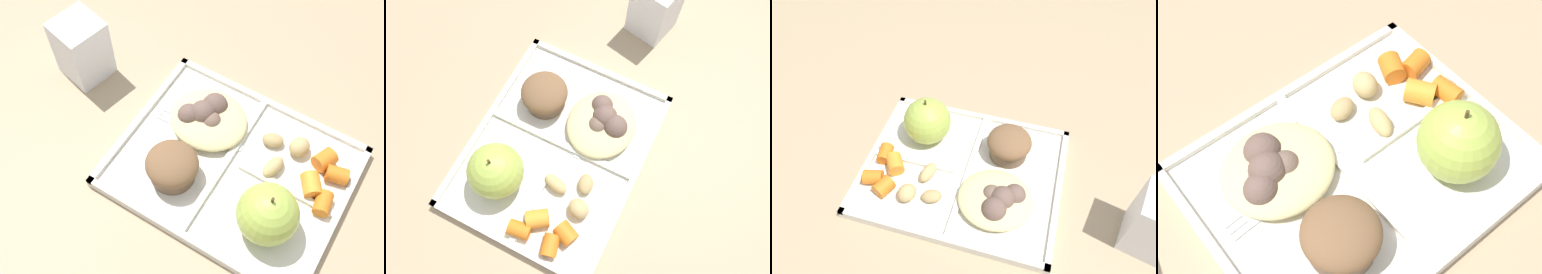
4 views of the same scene
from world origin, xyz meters
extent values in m
plane|color=tan|center=(0.00, 0.00, 0.00)|extent=(6.00, 6.00, 0.00)
cube|color=silver|center=(0.00, 0.00, 0.01)|extent=(0.33, 0.26, 0.01)
cube|color=silver|center=(0.00, -0.13, 0.01)|extent=(0.33, 0.01, 0.01)
cube|color=silver|center=(0.00, 0.13, 0.01)|extent=(0.33, 0.01, 0.01)
cube|color=silver|center=(-0.16, 0.00, 0.01)|extent=(0.01, 0.26, 0.01)
cube|color=silver|center=(0.16, 0.00, 0.01)|extent=(0.01, 0.26, 0.01)
cube|color=silver|center=(0.01, 0.00, 0.01)|extent=(0.01, 0.24, 0.01)
cube|color=silver|center=(-0.08, -0.01, 0.01)|extent=(0.15, 0.01, 0.01)
sphere|color=#A8C14C|center=(-0.08, 0.06, 0.05)|extent=(0.08, 0.08, 0.08)
cylinder|color=#4C381E|center=(-0.08, 0.06, 0.10)|extent=(0.00, 0.00, 0.01)
cylinder|color=brown|center=(0.07, 0.06, 0.02)|extent=(0.06, 0.06, 0.03)
ellipsoid|color=brown|center=(0.07, 0.06, 0.05)|extent=(0.07, 0.07, 0.04)
cylinder|color=orange|center=(-0.13, -0.06, 0.02)|extent=(0.04, 0.03, 0.02)
cylinder|color=orange|center=(-0.14, -0.01, 0.02)|extent=(0.03, 0.03, 0.02)
cylinder|color=orange|center=(-0.11, -0.03, 0.02)|extent=(0.04, 0.04, 0.03)
cylinder|color=orange|center=(-0.11, -0.07, 0.02)|extent=(0.04, 0.04, 0.03)
ellipsoid|color=tan|center=(-0.07, -0.07, 0.02)|extent=(0.04, 0.04, 0.03)
ellipsoid|color=tan|center=(-0.03, -0.07, 0.02)|extent=(0.04, 0.03, 0.02)
ellipsoid|color=tan|center=(-0.05, -0.03, 0.02)|extent=(0.03, 0.04, 0.02)
ellipsoid|color=beige|center=(0.07, -0.04, 0.02)|extent=(0.12, 0.11, 0.02)
sphere|color=brown|center=(0.07, -0.07, 0.03)|extent=(0.04, 0.04, 0.04)
sphere|color=brown|center=(0.08, -0.05, 0.03)|extent=(0.04, 0.04, 0.04)
sphere|color=brown|center=(0.09, -0.03, 0.03)|extent=(0.04, 0.04, 0.04)
sphere|color=#755B4C|center=(0.06, -0.04, 0.03)|extent=(0.03, 0.03, 0.03)
cube|color=white|center=(0.05, -0.03, 0.01)|extent=(0.09, 0.02, 0.00)
cube|color=white|center=(0.10, -0.02, 0.01)|extent=(0.03, 0.02, 0.00)
cylinder|color=white|center=(0.13, -0.03, 0.01)|extent=(0.02, 0.00, 0.00)
cylinder|color=white|center=(0.13, -0.02, 0.01)|extent=(0.02, 0.00, 0.00)
cylinder|color=white|center=(0.13, -0.01, 0.01)|extent=(0.02, 0.00, 0.00)
cube|color=white|center=(0.29, -0.04, 0.05)|extent=(0.08, 0.08, 0.11)
camera|label=1|loc=(-0.12, 0.30, 0.63)|focal=45.05mm
camera|label=2|loc=(-0.16, -0.12, 0.58)|focal=35.34mm
camera|label=3|loc=(0.10, -0.33, 0.52)|focal=34.02mm
camera|label=4|loc=(0.18, 0.21, 0.49)|focal=50.22mm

